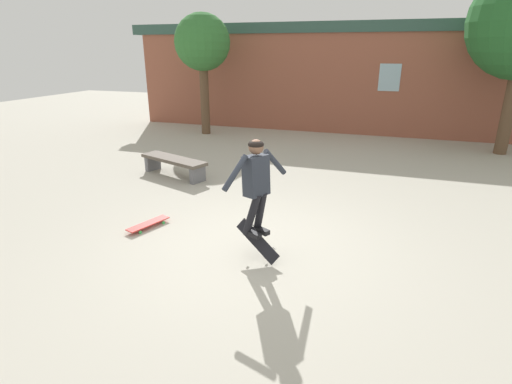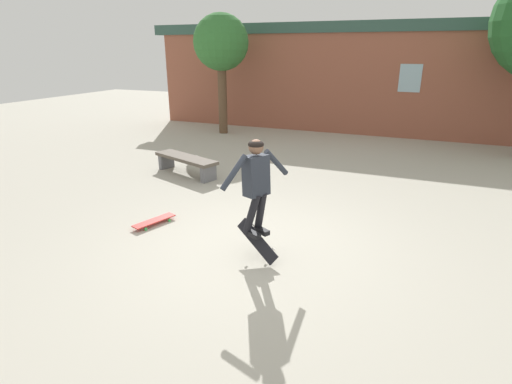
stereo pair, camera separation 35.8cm
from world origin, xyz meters
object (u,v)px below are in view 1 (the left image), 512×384
object	(u,v)px
tree_left	(202,44)
skateboard_resting	(148,224)
park_bench	(174,163)
skateboard_flipping	(258,241)
skater	(256,180)

from	to	relation	value
tree_left	skateboard_resting	world-z (taller)	tree_left
tree_left	park_bench	distance (m)	5.91
park_bench	skateboard_flipping	size ratio (longest dim) A/B	2.63
skateboard_flipping	skateboard_resting	distance (m)	2.21
skateboard_flipping	tree_left	bearing A→B (deg)	142.04
tree_left	skater	distance (m)	9.64
skater	skateboard_flipping	bearing A→B (deg)	-20.00
skater	skateboard_flipping	size ratio (longest dim) A/B	1.92
park_bench	skateboard_resting	size ratio (longest dim) A/B	2.35
tree_left	skateboard_flipping	world-z (taller)	tree_left
tree_left	skateboard_flipping	size ratio (longest dim) A/B	5.59
skateboard_flipping	skateboard_resting	size ratio (longest dim) A/B	0.89
tree_left	skateboard_resting	distance (m)	8.77
skateboard_flipping	skater	bearing A→B (deg)	154.76
skater	tree_left	bearing A→B (deg)	147.20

